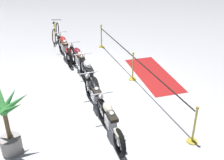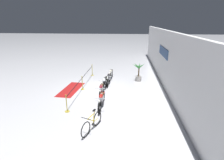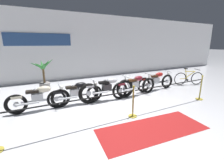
# 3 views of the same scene
# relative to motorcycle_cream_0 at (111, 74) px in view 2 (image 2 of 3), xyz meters

# --- Properties ---
(ground_plane) EXTENTS (120.00, 120.00, 0.00)m
(ground_plane) POSITION_rel_motorcycle_cream_0_xyz_m (2.60, -0.72, -0.46)
(ground_plane) COLOR silver
(back_wall) EXTENTS (28.00, 0.29, 4.20)m
(back_wall) POSITION_rel_motorcycle_cream_0_xyz_m (2.59, 4.41, 1.64)
(back_wall) COLOR white
(back_wall) RESTS_ON ground
(motorcycle_cream_0) EXTENTS (2.11, 0.62, 0.93)m
(motorcycle_cream_0) POSITION_rel_motorcycle_cream_0_xyz_m (0.00, 0.00, 0.00)
(motorcycle_cream_0) COLOR black
(motorcycle_cream_0) RESTS_ON ground
(motorcycle_black_1) EXTENTS (2.13, 0.62, 0.92)m
(motorcycle_black_1) POSITION_rel_motorcycle_cream_0_xyz_m (1.30, -0.03, 0.01)
(motorcycle_black_1) COLOR black
(motorcycle_black_1) RESTS_ON ground
(motorcycle_silver_2) EXTENTS (2.45, 0.62, 0.99)m
(motorcycle_silver_2) POSITION_rel_motorcycle_cream_0_xyz_m (2.55, -0.21, 0.03)
(motorcycle_silver_2) COLOR black
(motorcycle_silver_2) RESTS_ON ground
(motorcycle_maroon_3) EXTENTS (2.36, 0.62, 0.95)m
(motorcycle_maroon_3) POSITION_rel_motorcycle_cream_0_xyz_m (3.89, -0.24, 0.02)
(motorcycle_maroon_3) COLOR black
(motorcycle_maroon_3) RESTS_ON ground
(motorcycle_red_4) EXTENTS (2.28, 0.62, 0.95)m
(motorcycle_red_4) POSITION_rel_motorcycle_cream_0_xyz_m (5.34, -0.00, 0.02)
(motorcycle_red_4) COLOR black
(motorcycle_red_4) RESTS_ON ground
(bicycle) EXTENTS (1.65, 0.70, 0.97)m
(bicycle) POSITION_rel_motorcycle_cream_0_xyz_m (7.70, -0.08, -0.07)
(bicycle) COLOR black
(bicycle) RESTS_ON ground
(potted_palm_left_of_row) EXTENTS (1.14, 1.09, 1.64)m
(potted_palm_left_of_row) POSITION_rel_motorcycle_cream_0_xyz_m (0.29, 2.39, 0.35)
(potted_palm_left_of_row) COLOR gray
(potted_palm_left_of_row) RESTS_ON ground
(stanchion_far_left) EXTENTS (7.09, 0.28, 1.05)m
(stanchion_far_left) POSITION_rel_motorcycle_cream_0_xyz_m (1.31, -1.85, 0.24)
(stanchion_far_left) COLOR gold
(stanchion_far_left) RESTS_ON ground
(stanchion_mid_left) EXTENTS (0.28, 0.28, 1.05)m
(stanchion_mid_left) POSITION_rel_motorcycle_cream_0_xyz_m (2.66, -1.85, -0.10)
(stanchion_mid_left) COLOR gold
(stanchion_mid_left) RESTS_ON ground
(stanchion_mid_right) EXTENTS (0.28, 0.28, 1.05)m
(stanchion_mid_right) POSITION_rel_motorcycle_cream_0_xyz_m (6.07, -1.85, -0.10)
(stanchion_mid_right) COLOR gold
(stanchion_mid_right) RESTS_ON ground
(floor_banner) EXTENTS (3.16, 1.42, 0.01)m
(floor_banner) POSITION_rel_motorcycle_cream_0_xyz_m (2.73, -2.72, -0.45)
(floor_banner) COLOR maroon
(floor_banner) RESTS_ON ground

